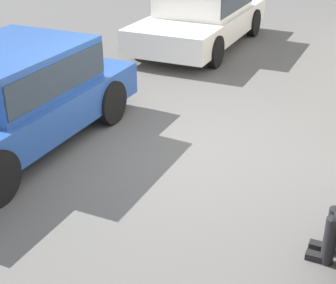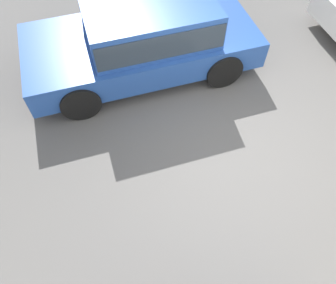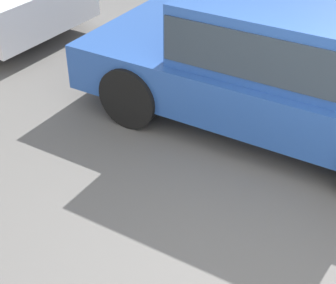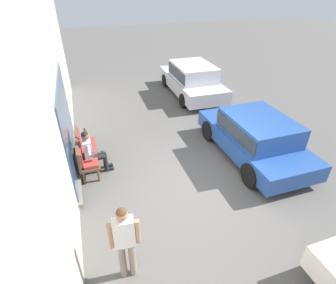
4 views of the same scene
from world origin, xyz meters
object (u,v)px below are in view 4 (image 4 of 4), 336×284
Objects in this scene: parked_car_far at (192,78)px; pedestrian_standing at (125,238)px; parked_car_mid at (255,135)px; person_on_phone at (92,151)px; bench at (84,151)px.

parked_car_far is 9.42m from pedestrian_standing.
parked_car_far reaches higher than parked_car_mid.
person_on_phone is 6.89m from parked_car_far.
parked_car_mid is 0.90× the size of parked_car_far.
bench is 0.40× the size of parked_car_mid.
pedestrian_standing reaches higher than bench.
pedestrian_standing is at bearing -171.85° from bench.
parked_car_mid is at bearing -99.22° from person_on_phone.
parked_car_far is (4.42, -5.27, 0.23)m from bench.
parked_car_mid is at bearing 177.48° from parked_car_far.
pedestrian_standing is (-3.45, -0.31, 0.31)m from person_on_phone.
parked_car_mid reaches higher than bench.
parked_car_far is (4.69, -5.05, 0.10)m from person_on_phone.
bench is at bearing 8.15° from pedestrian_standing.
bench is 0.36× the size of parked_car_far.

